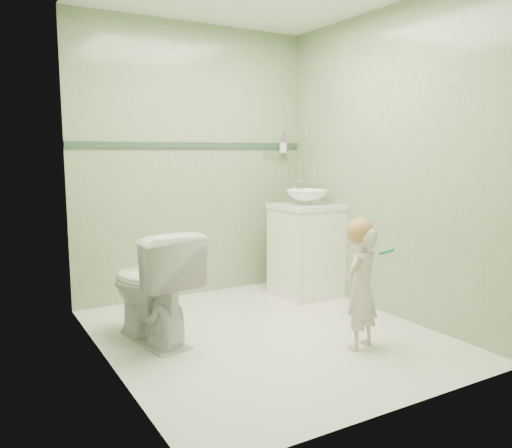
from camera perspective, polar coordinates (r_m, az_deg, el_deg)
ground at (r=3.75m, az=1.18°, el=-12.17°), size 2.50×2.50×0.00m
room_shell at (r=3.52m, az=1.23°, el=6.49°), size 2.50×2.54×2.40m
trim_stripe at (r=4.62m, az=-6.87°, el=8.69°), size 2.20×0.02×0.05m
vanity at (r=4.65m, az=5.57°, el=-3.07°), size 0.52×0.50×0.80m
counter at (r=4.59m, az=5.64°, el=1.96°), size 0.54×0.52×0.04m
basin at (r=4.58m, az=5.65°, el=3.00°), size 0.37×0.37×0.13m
faucet at (r=4.73m, az=4.35°, el=4.14°), size 0.03×0.13×0.18m
cup_holder at (r=4.99m, az=2.95°, el=8.44°), size 0.26×0.07×0.21m
toilet at (r=3.59m, az=-11.54°, el=-6.74°), size 0.56×0.83×0.78m
toddler at (r=3.46m, az=11.60°, el=-6.99°), size 0.34×0.27×0.82m
hair_cap at (r=3.40m, az=11.50°, el=-0.83°), size 0.18×0.18×0.18m
teal_toothbrush at (r=3.41m, az=14.16°, el=-2.97°), size 0.10×0.14×0.08m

